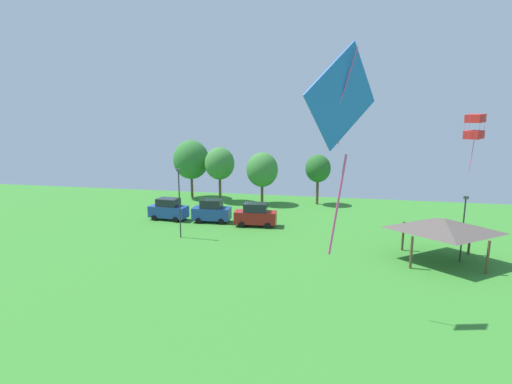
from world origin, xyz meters
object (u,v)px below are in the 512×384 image
(kite_flying_4, at_px, (343,79))
(treeline_tree_0, at_px, (191,160))
(light_post_1, at_px, (179,200))
(treeline_tree_2, at_px, (262,170))
(treeline_tree_1, at_px, (220,164))
(park_pavilion, at_px, (444,225))
(kite_flying_5, at_px, (341,106))
(light_post_0, at_px, (463,225))
(parked_car_third_from_left, at_px, (255,215))
(kite_flying_3, at_px, (475,127))
(treeline_tree_3, at_px, (318,169))
(parked_car_leftmost, at_px, (168,209))
(parked_car_second_from_left, at_px, (212,211))

(kite_flying_4, bearing_deg, treeline_tree_0, 124.14)
(light_post_1, xyz_separation_m, treeline_tree_2, (4.87, 16.50, 0.86))
(light_post_1, bearing_deg, treeline_tree_1, 93.74)
(park_pavilion, height_order, treeline_tree_1, treeline_tree_1)
(kite_flying_5, relative_size, treeline_tree_2, 0.65)
(treeline_tree_1, bearing_deg, treeline_tree_0, 160.52)
(light_post_0, bearing_deg, parked_car_third_from_left, 159.06)
(treeline_tree_0, bearing_deg, kite_flying_3, -28.26)
(treeline_tree_3, bearing_deg, parked_car_leftmost, -143.85)
(light_post_1, height_order, treeline_tree_0, treeline_tree_0)
(kite_flying_5, relative_size, treeline_tree_0, 0.54)
(parked_car_second_from_left, distance_m, treeline_tree_2, 11.51)
(parked_car_leftmost, xyz_separation_m, parked_car_third_from_left, (10.27, -0.63, 0.02))
(treeline_tree_2, bearing_deg, kite_flying_4, -70.69)
(parked_car_leftmost, xyz_separation_m, treeline_tree_0, (-1.87, 12.38, 4.32))
(parked_car_leftmost, distance_m, light_post_0, 29.81)
(parked_car_third_from_left, bearing_deg, treeline_tree_2, 93.31)
(parked_car_leftmost, bearing_deg, light_post_0, -9.86)
(park_pavilion, bearing_deg, kite_flying_4, -129.05)
(park_pavilion, distance_m, treeline_tree_1, 30.72)
(treeline_tree_1, bearing_deg, kite_flying_3, -29.68)
(kite_flying_4, relative_size, light_post_1, 0.73)
(kite_flying_4, xyz_separation_m, treeline_tree_3, (-2.75, 29.97, -8.85))
(park_pavilion, xyz_separation_m, light_post_1, (-23.29, 1.72, 0.70))
(parked_car_third_from_left, bearing_deg, parked_car_second_from_left, 168.64)
(parked_car_second_from_left, bearing_deg, treeline_tree_0, 116.44)
(park_pavilion, bearing_deg, kite_flying_3, 52.28)
(parked_car_second_from_left, xyz_separation_m, treeline_tree_2, (3.71, 10.35, 3.39))
(parked_car_second_from_left, bearing_deg, treeline_tree_2, 67.14)
(park_pavilion, relative_size, light_post_0, 1.28)
(parked_car_leftmost, xyz_separation_m, treeline_tree_2, (8.85, 10.38, 3.43))
(kite_flying_5, distance_m, treeline_tree_0, 49.96)
(park_pavilion, distance_m, treeline_tree_3, 22.62)
(light_post_0, relative_size, treeline_tree_0, 0.66)
(treeline_tree_2, bearing_deg, light_post_0, -42.26)
(light_post_0, height_order, treeline_tree_3, treeline_tree_3)
(kite_flying_4, relative_size, parked_car_leftmost, 1.10)
(kite_flying_4, height_order, parked_car_third_from_left, kite_flying_4)
(parked_car_leftmost, distance_m, parked_car_second_from_left, 5.14)
(treeline_tree_1, bearing_deg, parked_car_second_from_left, -78.02)
(kite_flying_3, relative_size, parked_car_third_from_left, 1.06)
(park_pavilion, xyz_separation_m, treeline_tree_3, (-11.15, 19.61, 1.73))
(kite_flying_4, bearing_deg, park_pavilion, 50.95)
(light_post_1, height_order, treeline_tree_1, treeline_tree_1)
(park_pavilion, bearing_deg, parked_car_second_from_left, 160.43)
(kite_flying_5, xyz_separation_m, treeline_tree_1, (-15.99, 43.33, -6.56))
(park_pavilion, bearing_deg, treeline_tree_2, 135.31)
(kite_flying_3, height_order, light_post_0, kite_flying_3)
(parked_car_second_from_left, bearing_deg, kite_flying_3, -13.83)
(kite_flying_3, relative_size, kite_flying_4, 0.98)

